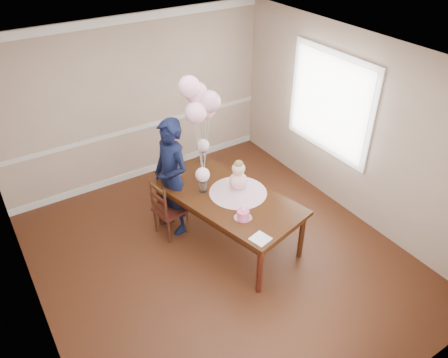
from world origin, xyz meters
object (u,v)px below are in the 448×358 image
woman (172,178)px  dining_table_top (227,197)px  dining_chair_seat (170,210)px  birthday_cake (243,214)px

woman → dining_table_top: bearing=27.9°
dining_table_top → woman: 0.82m
dining_chair_seat → dining_table_top: bearing=-53.9°
birthday_cake → woman: 1.21m
dining_chair_seat → birthday_cake: bearing=-74.8°
birthday_cake → dining_table_top: bearing=79.7°
birthday_cake → dining_chair_seat: (-0.50, 1.07, -0.42)m
birthday_cake → dining_chair_seat: 1.25m
dining_table_top → birthday_cake: size_ratio=13.33×
birthday_cake → woman: woman is taller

